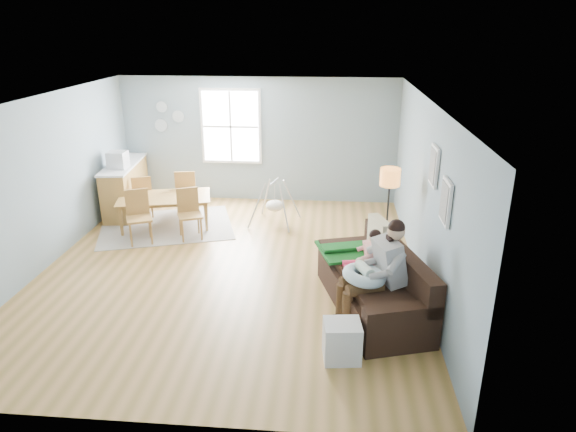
# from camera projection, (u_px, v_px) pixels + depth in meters

# --- Properties ---
(room) EXTENTS (8.40, 9.40, 3.90)m
(room) POSITION_uv_depth(u_px,v_px,m) (224.00, 120.00, 7.53)
(room) COLOR olive
(window) EXTENTS (1.32, 0.08, 1.62)m
(window) POSITION_uv_depth(u_px,v_px,m) (231.00, 127.00, 11.08)
(window) COLOR white
(window) RESTS_ON room
(pictures) EXTENTS (0.05, 1.34, 0.74)m
(pictures) POSITION_uv_depth(u_px,v_px,m) (439.00, 183.00, 6.51)
(pictures) COLOR white
(pictures) RESTS_ON room
(wall_plates) EXTENTS (0.67, 0.02, 0.66)m
(wall_plates) POSITION_uv_depth(u_px,v_px,m) (167.00, 117.00, 11.14)
(wall_plates) COLOR #A7BDC8
(wall_plates) RESTS_ON room
(sofa) EXTENTS (1.55, 2.41, 0.90)m
(sofa) POSITION_uv_depth(u_px,v_px,m) (376.00, 287.00, 7.10)
(sofa) COLOR black
(sofa) RESTS_ON room
(green_throw) EXTENTS (1.21, 1.08, 0.04)m
(green_throw) POSITION_uv_depth(u_px,v_px,m) (354.00, 249.00, 7.68)
(green_throw) COLOR #155E22
(green_throw) RESTS_ON sofa
(beige_pillow) EXTENTS (0.32, 0.56, 0.54)m
(beige_pillow) POSITION_uv_depth(u_px,v_px,m) (379.00, 237.00, 7.50)
(beige_pillow) COLOR #B9AF8D
(beige_pillow) RESTS_ON sofa
(father) EXTENTS (1.07, 0.71, 1.44)m
(father) POSITION_uv_depth(u_px,v_px,m) (377.00, 269.00, 6.62)
(father) COLOR gray
(father) RESTS_ON sofa
(nursing_pillow) EXTENTS (0.71, 0.70, 0.23)m
(nursing_pillow) POSITION_uv_depth(u_px,v_px,m) (364.00, 275.00, 6.62)
(nursing_pillow) COLOR silver
(nursing_pillow) RESTS_ON father
(infant) EXTENTS (0.26, 0.40, 0.15)m
(infant) POSITION_uv_depth(u_px,v_px,m) (364.00, 268.00, 6.62)
(infant) COLOR silver
(infant) RESTS_ON nursing_pillow
(toddler) EXTENTS (0.57, 0.33, 0.86)m
(toddler) POSITION_uv_depth(u_px,v_px,m) (367.00, 253.00, 7.12)
(toddler) COLOR silver
(toddler) RESTS_ON sofa
(floor_lamp) EXTENTS (0.32, 0.32, 1.60)m
(floor_lamp) POSITION_uv_depth(u_px,v_px,m) (390.00, 185.00, 8.19)
(floor_lamp) COLOR black
(floor_lamp) RESTS_ON room
(storage_cube) EXTENTS (0.47, 0.43, 0.48)m
(storage_cube) POSITION_uv_depth(u_px,v_px,m) (341.00, 341.00, 6.05)
(storage_cube) COLOR silver
(storage_cube) RESTS_ON room
(rug) EXTENTS (2.95, 2.56, 0.01)m
(rug) POSITION_uv_depth(u_px,v_px,m) (167.00, 226.00, 10.08)
(rug) COLOR gray
(rug) RESTS_ON room
(dining_table) EXTENTS (1.92, 1.35, 0.61)m
(dining_table) POSITION_uv_depth(u_px,v_px,m) (165.00, 212.00, 9.97)
(dining_table) COLOR brown
(dining_table) RESTS_ON rug
(chair_sw) EXTENTS (0.57, 0.57, 0.96)m
(chair_sw) POSITION_uv_depth(u_px,v_px,m) (138.00, 213.00, 9.23)
(chair_sw) COLOR olive
(chair_sw) RESTS_ON rug
(chair_se) EXTENTS (0.55, 0.55, 0.93)m
(chair_se) POSITION_uv_depth(u_px,v_px,m) (189.00, 210.00, 9.42)
(chair_se) COLOR olive
(chair_se) RESTS_ON rug
(chair_nw) EXTENTS (0.53, 0.53, 0.89)m
(chair_nw) POSITION_uv_depth(u_px,v_px,m) (142.00, 194.00, 10.37)
(chair_nw) COLOR olive
(chair_nw) RESTS_ON rug
(chair_ne) EXTENTS (0.50, 0.50, 0.95)m
(chair_ne) POSITION_uv_depth(u_px,v_px,m) (186.00, 189.00, 10.53)
(chair_ne) COLOR olive
(chair_ne) RESTS_ON rug
(counter) EXTENTS (0.73, 1.90, 1.04)m
(counter) POSITION_uv_depth(u_px,v_px,m) (126.00, 187.00, 10.75)
(counter) COLOR brown
(counter) RESTS_ON room
(monitor) EXTENTS (0.35, 0.33, 0.33)m
(monitor) POSITION_uv_depth(u_px,v_px,m) (117.00, 160.00, 10.18)
(monitor) COLOR #BBBBC0
(monitor) RESTS_ON counter
(baby_swing) EXTENTS (1.01, 1.02, 0.88)m
(baby_swing) POSITION_uv_depth(u_px,v_px,m) (275.00, 205.00, 10.09)
(baby_swing) COLOR #BBBBC0
(baby_swing) RESTS_ON room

